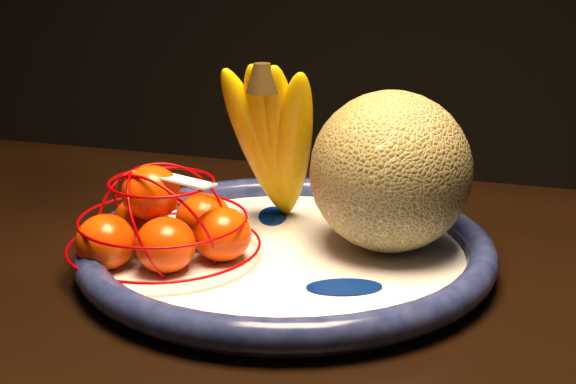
% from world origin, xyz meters
% --- Properties ---
extents(dining_table, '(1.63, 1.10, 0.76)m').
position_xyz_m(dining_table, '(0.03, -0.02, 0.68)').
color(dining_table, black).
rests_on(dining_table, ground).
extents(fruit_bowl, '(0.39, 0.39, 0.03)m').
position_xyz_m(fruit_bowl, '(0.23, 0.07, 0.78)').
color(fruit_bowl, white).
rests_on(fruit_bowl, dining_table).
extents(cantaloupe, '(0.15, 0.15, 0.15)m').
position_xyz_m(cantaloupe, '(0.33, 0.09, 0.85)').
color(cantaloupe, olive).
rests_on(cantaloupe, fruit_bowl).
extents(banana_bunch, '(0.12, 0.12, 0.19)m').
position_xyz_m(banana_bunch, '(0.21, 0.14, 0.87)').
color(banana_bunch, '#E4AA06').
rests_on(banana_bunch, fruit_bowl).
extents(mandarin_bag, '(0.22, 0.22, 0.11)m').
position_xyz_m(mandarin_bag, '(0.13, 0.03, 0.81)').
color(mandarin_bag, '#FF4607').
rests_on(mandarin_bag, fruit_bowl).
extents(price_tag, '(0.08, 0.04, 0.01)m').
position_xyz_m(price_tag, '(0.14, 0.03, 0.86)').
color(price_tag, white).
rests_on(price_tag, mandarin_bag).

